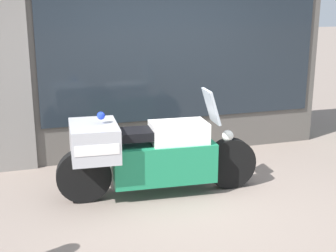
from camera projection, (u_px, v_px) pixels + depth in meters
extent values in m
plane|color=gray|center=(208.00, 203.00, 5.31)|extent=(60.00, 60.00, 0.00)
cube|color=#56514C|center=(157.00, 22.00, 6.65)|extent=(5.09, 0.40, 3.85)
cube|color=#1E262D|center=(185.00, 19.00, 6.53)|extent=(4.10, 0.02, 2.85)
cube|color=slate|center=(177.00, 132.00, 7.17)|extent=(3.88, 0.30, 0.55)
cube|color=silver|center=(174.00, 67.00, 7.05)|extent=(3.88, 0.02, 1.46)
cube|color=beige|center=(177.00, 18.00, 6.73)|extent=(3.88, 0.30, 0.02)
cube|color=black|center=(76.00, 16.00, 6.30)|extent=(0.18, 0.04, 0.05)
cube|color=navy|center=(128.00, 15.00, 6.51)|extent=(0.18, 0.04, 0.05)
cube|color=maroon|center=(177.00, 15.00, 6.72)|extent=(0.18, 0.04, 0.05)
cube|color=#C68E19|center=(223.00, 14.00, 6.93)|extent=(0.18, 0.04, 0.05)
cube|color=#195623|center=(267.00, 14.00, 7.14)|extent=(0.18, 0.04, 0.05)
cube|color=#2D8E42|center=(99.00, 112.00, 6.66)|extent=(0.19, 0.03, 0.27)
cube|color=yellow|center=(178.00, 107.00, 7.01)|extent=(0.19, 0.04, 0.27)
cube|color=orange|center=(250.00, 102.00, 7.35)|extent=(0.19, 0.04, 0.27)
cylinder|color=black|center=(230.00, 163.00, 5.69)|extent=(0.63, 0.18, 0.62)
cylinder|color=black|center=(84.00, 176.00, 5.29)|extent=(0.63, 0.18, 0.62)
cube|color=#1E8456|center=(163.00, 162.00, 5.48)|extent=(1.22, 0.54, 0.46)
cube|color=white|center=(179.00, 133.00, 5.43)|extent=(0.68, 0.46, 0.27)
cube|color=black|center=(140.00, 134.00, 5.32)|extent=(0.72, 0.39, 0.10)
cube|color=#B7B7BC|center=(94.00, 140.00, 5.21)|extent=(0.57, 0.76, 0.38)
cube|color=white|center=(94.00, 140.00, 5.21)|extent=(0.52, 0.76, 0.11)
cube|color=#B2BCC6|center=(211.00, 106.00, 5.44)|extent=(0.17, 0.33, 0.40)
sphere|color=white|center=(228.00, 136.00, 5.59)|extent=(0.14, 0.14, 0.14)
sphere|color=blue|center=(101.00, 116.00, 5.16)|extent=(0.09, 0.09, 0.09)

